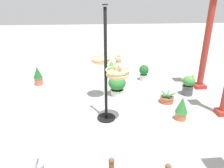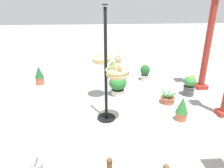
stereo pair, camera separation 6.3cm
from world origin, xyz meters
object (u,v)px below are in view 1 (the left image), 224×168
object	(u,v)px
greenhouse_pillar_left	(206,44)
potted_plant_conical_shrub	(182,108)
hanging_basket_left_high	(101,60)
potted_plant_broad_leaf	(188,85)
display_pole_central	(106,87)
teddy_bear	(119,64)
watering_can	(38,168)
potted_plant_flowering_red	(38,76)
potted_plant_tall_leafy	(111,69)
hanging_basket_with_teddy	(118,73)
potted_plant_small_succulent	(167,99)
potted_plant_fern_front	(144,72)
potted_plant_bushy_green	(117,85)

from	to	relation	value
greenhouse_pillar_left	potted_plant_conical_shrub	world-z (taller)	greenhouse_pillar_left
hanging_basket_left_high	potted_plant_broad_leaf	size ratio (longest dim) A/B	1.06
display_pole_central	hanging_basket_left_high	size ratio (longest dim) A/B	3.89
teddy_bear	hanging_basket_left_high	size ratio (longest dim) A/B	0.67
watering_can	greenhouse_pillar_left	bearing A→B (deg)	126.45
greenhouse_pillar_left	potted_plant_flowering_red	world-z (taller)	greenhouse_pillar_left
display_pole_central	potted_plant_tall_leafy	distance (m)	2.96
hanging_basket_left_high	potted_plant_conical_shrub	world-z (taller)	hanging_basket_left_high
display_pole_central	hanging_basket_with_teddy	distance (m)	0.48
display_pole_central	potted_plant_small_succulent	xyz separation A→B (m)	(-0.71, 1.76, -0.73)
hanging_basket_left_high	potted_plant_flowering_red	size ratio (longest dim) A/B	1.06
greenhouse_pillar_left	display_pole_central	bearing A→B (deg)	-62.72
potted_plant_flowering_red	potted_plant_small_succulent	size ratio (longest dim) A/B	1.37
potted_plant_flowering_red	potted_plant_fern_front	bearing A→B (deg)	91.47
hanging_basket_with_teddy	teddy_bear	world-z (taller)	hanging_basket_with_teddy
potted_plant_broad_leaf	greenhouse_pillar_left	bearing A→B (deg)	128.15
potted_plant_flowering_red	watering_can	world-z (taller)	potted_plant_flowering_red
potted_plant_broad_leaf	teddy_bear	bearing A→B (deg)	-60.40
hanging_basket_left_high	potted_plant_tall_leafy	distance (m)	1.94
hanging_basket_with_teddy	teddy_bear	xyz separation A→B (m)	(0.00, 0.02, 0.20)
teddy_bear	hanging_basket_with_teddy	bearing A→B (deg)	-90.00
display_pole_central	potted_plant_broad_leaf	xyz separation A→B (m)	(-1.15, 2.56, -0.52)
hanging_basket_with_teddy	hanging_basket_left_high	xyz separation A→B (m)	(-1.34, -0.31, -0.07)
potted_plant_small_succulent	watering_can	xyz separation A→B (m)	(2.35, -3.03, -0.01)
display_pole_central	potted_plant_bushy_green	bearing A→B (deg)	162.56
hanging_basket_left_high	display_pole_central	bearing A→B (deg)	2.75
potted_plant_fern_front	potted_plant_flowering_red	bearing A→B (deg)	-88.53
potted_plant_bushy_green	potted_plant_conical_shrub	world-z (taller)	potted_plant_bushy_green
potted_plant_fern_front	potted_plant_bushy_green	world-z (taller)	potted_plant_bushy_green
greenhouse_pillar_left	watering_can	xyz separation A→B (m)	(3.29, -4.45, -1.34)
potted_plant_tall_leafy	potted_plant_conical_shrub	distance (m)	3.40
potted_plant_conical_shrub	potted_plant_flowering_red	bearing A→B (deg)	-123.84
potted_plant_small_succulent	potted_plant_conical_shrub	size ratio (longest dim) A/B	0.78
greenhouse_pillar_left	watering_can	distance (m)	5.70
display_pole_central	potted_plant_broad_leaf	bearing A→B (deg)	114.18
hanging_basket_left_high	potted_plant_broad_leaf	bearing A→B (deg)	89.15
hanging_basket_left_high	teddy_bear	bearing A→B (deg)	13.84
hanging_basket_left_high	greenhouse_pillar_left	distance (m)	3.29
potted_plant_flowering_red	potted_plant_conical_shrub	bearing A→B (deg)	56.16
display_pole_central	potted_plant_bushy_green	distance (m)	1.51
potted_plant_fern_front	hanging_basket_left_high	bearing A→B (deg)	-50.15
potted_plant_flowering_red	potted_plant_small_succulent	bearing A→B (deg)	66.27
greenhouse_pillar_left	potted_plant_broad_leaf	world-z (taller)	greenhouse_pillar_left
teddy_bear	potted_plant_flowering_red	xyz separation A→B (m)	(-2.56, -2.39, -1.09)
teddy_bear	greenhouse_pillar_left	distance (m)	3.43
watering_can	potted_plant_bushy_green	bearing A→B (deg)	150.59
display_pole_central	watering_can	world-z (taller)	display_pole_central
potted_plant_small_succulent	potted_plant_broad_leaf	world-z (taller)	potted_plant_broad_leaf
display_pole_central	watering_can	xyz separation A→B (m)	(1.65, -1.27, -0.74)
potted_plant_bushy_green	teddy_bear	bearing A→B (deg)	-5.80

